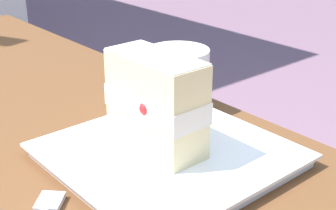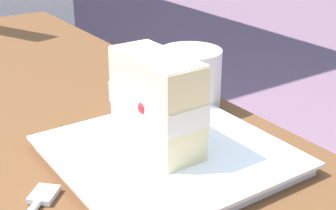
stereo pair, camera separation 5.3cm
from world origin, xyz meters
The scene contains 3 objects.
dessert_plate centered at (-0.02, 0.36, 0.72)m, with size 0.24×0.24×0.02m.
cake_slice centered at (-0.04, 0.35, 0.78)m, with size 0.12×0.06×0.11m.
coffee_cup centered at (-0.13, 0.47, 0.75)m, with size 0.09×0.09×0.09m.
Camera 1 is at (0.34, 0.04, 0.99)m, focal length 52.07 mm.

